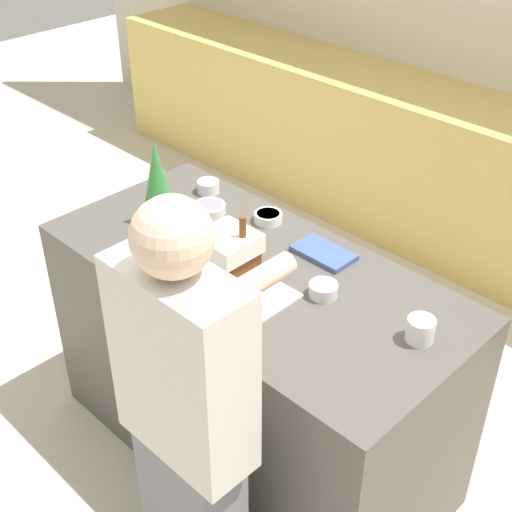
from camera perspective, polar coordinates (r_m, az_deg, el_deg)
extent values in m
plane|color=beige|center=(3.20, -0.24, -14.85)|extent=(12.00, 12.00, 0.00)
cube|color=#DBBC60|center=(4.24, 18.90, 4.60)|extent=(6.00, 0.60, 0.92)
cube|color=#514C47|center=(2.87, -0.26, -8.66)|extent=(1.62, 0.78, 0.94)
cube|color=silver|center=(2.46, -2.19, -2.65)|extent=(0.42, 0.31, 0.01)
cube|color=brown|center=(2.42, -2.23, -1.13)|extent=(0.16, 0.16, 0.15)
cube|color=white|center=(2.36, -2.28, 1.04)|extent=(0.18, 0.18, 0.07)
cylinder|color=brown|center=(2.31, -1.07, 2.35)|extent=(0.02, 0.02, 0.07)
cone|color=#33843D|center=(2.78, -7.89, 5.77)|extent=(0.15, 0.15, 0.34)
cylinder|color=white|center=(3.05, -3.84, 5.56)|extent=(0.09, 0.09, 0.05)
cylinder|color=#4770DB|center=(3.04, -3.85, 5.88)|extent=(0.08, 0.08, 0.01)
cylinder|color=silver|center=(2.43, 5.40, -2.71)|extent=(0.10, 0.10, 0.05)
cylinder|color=orange|center=(2.42, 5.42, -2.37)|extent=(0.08, 0.08, 0.01)
cylinder|color=white|center=(2.90, -3.76, 3.77)|extent=(0.13, 0.13, 0.04)
cylinder|color=pink|center=(2.89, -3.77, 4.03)|extent=(0.11, 0.11, 0.01)
cylinder|color=white|center=(2.83, 0.97, 3.11)|extent=(0.11, 0.11, 0.04)
cylinder|color=white|center=(2.83, 0.98, 3.37)|extent=(0.09, 0.09, 0.01)
cube|color=#3F598C|center=(2.65, 5.43, 0.26)|extent=(0.23, 0.13, 0.02)
cylinder|color=white|center=(2.29, 13.02, -5.78)|extent=(0.09, 0.09, 0.08)
cube|color=silver|center=(1.96, -5.94, -8.73)|extent=(0.42, 0.19, 0.61)
sphere|color=beige|center=(1.71, -6.73, 1.49)|extent=(0.21, 0.21, 0.21)
cylinder|color=beige|center=(1.98, -1.53, -2.96)|extent=(0.07, 0.42, 0.07)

